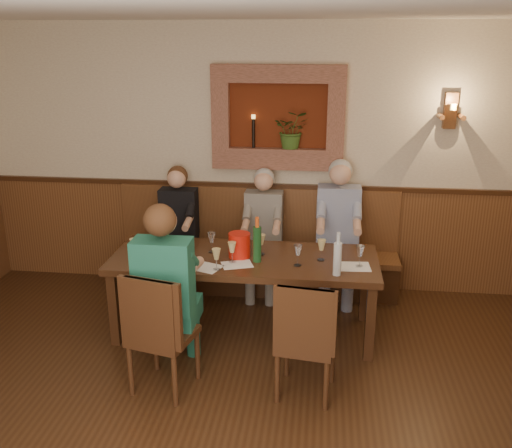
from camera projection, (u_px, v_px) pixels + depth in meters
The scene contains 30 objects.
room_shell at pixel (196, 186), 3.05m from camera, with size 6.04×6.04×2.82m.
wainscoting at pixel (203, 394), 3.46m from camera, with size 6.02×6.02×1.15m.
wall_niche at pixel (282, 123), 5.82m from camera, with size 1.36×0.30×1.06m.
wall_sconce at pixel (451, 112), 5.58m from camera, with size 0.25×0.20×0.35m.
dining_table at pixel (244, 264), 5.18m from camera, with size 2.40×0.90×0.75m.
bench at pixel (257, 261), 6.17m from camera, with size 3.00×0.45×1.11m.
chair_near_left at pixel (163, 355), 4.43m from camera, with size 0.54×0.54×1.01m.
chair_near_right at pixel (305, 361), 4.36m from camera, with size 0.48×0.48×0.97m.
person_bench_left at pixel (178, 241), 6.10m from camera, with size 0.39×0.48×1.36m.
person_bench_mid at pixel (263, 245), 6.00m from camera, with size 0.39×0.48×1.36m.
person_bench_right at pixel (337, 243), 5.89m from camera, with size 0.44×0.54×1.47m.
person_chair_front at pixel (169, 305), 4.52m from camera, with size 0.45×0.55×1.49m.
spittoon_bucket at pixel (239, 245), 5.12m from camera, with size 0.20×0.20×0.22m, color red.
wine_bottle_green_a at pixel (257, 243), 5.00m from camera, with size 0.08×0.08×0.41m.
wine_bottle_green_b at pixel (166, 236), 5.25m from camera, with size 0.08×0.08×0.36m.
water_bottle at pixel (337, 258), 4.72m from camera, with size 0.08×0.08×0.37m.
tasting_sheet_a at pixel (159, 263), 5.00m from camera, with size 0.30×0.21×0.00m, color white.
tasting_sheet_b at pixel (237, 265), 4.97m from camera, with size 0.26×0.19×0.00m, color white.
tasting_sheet_c at pixel (352, 266), 4.93m from camera, with size 0.31×0.22×0.00m, color white.
tasting_sheet_d at pixel (204, 267), 4.92m from camera, with size 0.29×0.21×0.00m, color white.
wine_glass_0 at pixel (164, 242), 5.25m from camera, with size 0.08×0.08×0.19m, color white, non-canonical shape.
wine_glass_1 at pixel (298, 255), 4.93m from camera, with size 0.08×0.08×0.19m, color white, non-canonical shape.
wine_glass_2 at pixel (134, 249), 5.07m from camera, with size 0.08×0.08×0.19m, color #CFBC7C, non-canonical shape.
wine_glass_3 at pixel (216, 259), 4.84m from camera, with size 0.08×0.08×0.19m, color #CFBC7C, non-canonical shape.
wine_glass_4 at pixel (232, 252), 4.99m from camera, with size 0.08×0.08×0.19m, color #CFBC7C, non-canonical shape.
wine_glass_5 at pixel (321, 250), 5.05m from camera, with size 0.08×0.08×0.19m, color #CFBC7C, non-canonical shape.
wine_glass_6 at pixel (261, 245), 5.18m from camera, with size 0.08×0.08×0.19m, color #CFBC7C, non-canonical shape.
wine_glass_7 at pixel (212, 242), 5.23m from camera, with size 0.08×0.08×0.19m, color white, non-canonical shape.
wine_glass_8 at pixel (360, 256), 4.91m from camera, with size 0.08×0.08×0.19m, color white, non-canonical shape.
wine_glass_9 at pixel (181, 252), 5.01m from camera, with size 0.08×0.08×0.19m, color #CFBC7C, non-canonical shape.
Camera 1 is at (0.67, -2.90, 2.66)m, focal length 40.00 mm.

